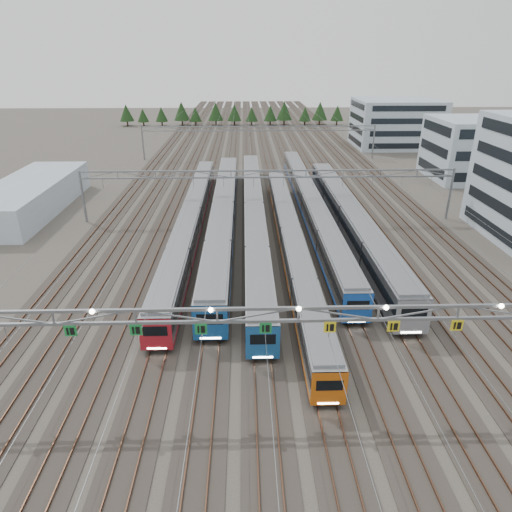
{
  "coord_description": "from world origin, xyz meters",
  "views": [
    {
      "loc": [
        -3.62,
        -27.05,
        23.84
      ],
      "look_at": [
        -2.44,
        18.5,
        3.5
      ],
      "focal_mm": 32.0,
      "sensor_mm": 36.0,
      "label": 1
    }
  ],
  "objects_px": {
    "train_b": "(223,213)",
    "gantry_mid": "(268,180)",
    "west_shed": "(30,196)",
    "depot_bldg_mid": "(468,149)",
    "train_d": "(290,238)",
    "train_f": "(350,219)",
    "train_c": "(254,213)",
    "train_a": "(192,218)",
    "train_e": "(310,203)",
    "gantry_near": "(298,318)",
    "depot_bldg_north": "(396,123)",
    "gantry_far": "(259,132)"
  },
  "relations": [
    {
      "from": "train_b",
      "to": "gantry_mid",
      "type": "distance_m",
      "value": 8.58
    },
    {
      "from": "west_shed",
      "to": "depot_bldg_mid",
      "type": "bearing_deg",
      "value": 13.47
    },
    {
      "from": "train_d",
      "to": "train_f",
      "type": "xyz_separation_m",
      "value": [
        9.0,
        6.23,
        0.38
      ]
    },
    {
      "from": "train_b",
      "to": "train_d",
      "type": "xyz_separation_m",
      "value": [
        9.0,
        -9.12,
        -0.34
      ]
    },
    {
      "from": "train_c",
      "to": "depot_bldg_mid",
      "type": "xyz_separation_m",
      "value": [
        44.09,
        27.97,
        3.88
      ]
    },
    {
      "from": "train_a",
      "to": "train_f",
      "type": "distance_m",
      "value": 22.55
    },
    {
      "from": "train_c",
      "to": "train_e",
      "type": "height_order",
      "value": "train_c"
    },
    {
      "from": "train_b",
      "to": "gantry_near",
      "type": "distance_m",
      "value": 37.67
    },
    {
      "from": "gantry_mid",
      "to": "west_shed",
      "type": "distance_m",
      "value": 39.39
    },
    {
      "from": "depot_bldg_north",
      "to": "train_d",
      "type": "bearing_deg",
      "value": -116.08
    },
    {
      "from": "gantry_far",
      "to": "depot_bldg_north",
      "type": "distance_m",
      "value": 41.26
    },
    {
      "from": "train_f",
      "to": "depot_bldg_north",
      "type": "xyz_separation_m",
      "value": [
        26.87,
        67.05,
        3.88
      ]
    },
    {
      "from": "gantry_mid",
      "to": "west_shed",
      "type": "height_order",
      "value": "gantry_mid"
    },
    {
      "from": "train_c",
      "to": "gantry_near",
      "type": "relative_size",
      "value": 1.18
    },
    {
      "from": "train_a",
      "to": "train_c",
      "type": "height_order",
      "value": "train_c"
    },
    {
      "from": "train_c",
      "to": "gantry_mid",
      "type": "bearing_deg",
      "value": 51.31
    },
    {
      "from": "train_a",
      "to": "gantry_far",
      "type": "distance_m",
      "value": 51.19
    },
    {
      "from": "train_f",
      "to": "train_d",
      "type": "bearing_deg",
      "value": -145.33
    },
    {
      "from": "train_f",
      "to": "west_shed",
      "type": "distance_m",
      "value": 51.45
    },
    {
      "from": "train_d",
      "to": "gantry_near",
      "type": "xyz_separation_m",
      "value": [
        -2.3,
        -27.64,
        5.13
      ]
    },
    {
      "from": "gantry_near",
      "to": "depot_bldg_north",
      "type": "xyz_separation_m",
      "value": [
        38.16,
        100.91,
        -0.87
      ]
    },
    {
      "from": "gantry_far",
      "to": "depot_bldg_mid",
      "type": "xyz_separation_m",
      "value": [
        41.84,
        -19.84,
        -0.39
      ]
    },
    {
      "from": "train_f",
      "to": "depot_bldg_mid",
      "type": "bearing_deg",
      "value": 45.76
    },
    {
      "from": "train_d",
      "to": "train_b",
      "type": "bearing_deg",
      "value": 134.62
    },
    {
      "from": "train_e",
      "to": "depot_bldg_north",
      "type": "height_order",
      "value": "depot_bldg_north"
    },
    {
      "from": "train_b",
      "to": "west_shed",
      "type": "relative_size",
      "value": 1.99
    },
    {
      "from": "train_f",
      "to": "west_shed",
      "type": "relative_size",
      "value": 1.77
    },
    {
      "from": "gantry_mid",
      "to": "train_c",
      "type": "bearing_deg",
      "value": -128.69
    },
    {
      "from": "train_a",
      "to": "train_d",
      "type": "bearing_deg",
      "value": -29.78
    },
    {
      "from": "train_b",
      "to": "gantry_near",
      "type": "height_order",
      "value": "gantry_near"
    },
    {
      "from": "train_d",
      "to": "west_shed",
      "type": "xyz_separation_m",
      "value": [
        -41.0,
        18.34,
        0.46
      ]
    },
    {
      "from": "train_a",
      "to": "train_d",
      "type": "xyz_separation_m",
      "value": [
        13.5,
        -7.73,
        -0.13
      ]
    },
    {
      "from": "west_shed",
      "to": "depot_bldg_north",
      "type": "bearing_deg",
      "value": 35.55
    },
    {
      "from": "train_c",
      "to": "gantry_mid",
      "type": "distance_m",
      "value": 5.59
    },
    {
      "from": "train_f",
      "to": "gantry_far",
      "type": "xyz_separation_m",
      "value": [
        -11.25,
        51.26,
        4.05
      ]
    },
    {
      "from": "train_c",
      "to": "train_e",
      "type": "xyz_separation_m",
      "value": [
        9.0,
        4.54,
        -0.01
      ]
    },
    {
      "from": "train_a",
      "to": "train_b",
      "type": "distance_m",
      "value": 4.72
    },
    {
      "from": "train_a",
      "to": "train_c",
      "type": "relative_size",
      "value": 0.9
    },
    {
      "from": "train_e",
      "to": "train_f",
      "type": "relative_size",
      "value": 1.22
    },
    {
      "from": "gantry_mid",
      "to": "depot_bldg_north",
      "type": "height_order",
      "value": "depot_bldg_north"
    },
    {
      "from": "train_c",
      "to": "west_shed",
      "type": "xyz_separation_m",
      "value": [
        -36.5,
        8.66,
        0.3
      ]
    },
    {
      "from": "gantry_near",
      "to": "train_e",
      "type": "bearing_deg",
      "value": 80.78
    },
    {
      "from": "train_a",
      "to": "gantry_near",
      "type": "height_order",
      "value": "gantry_near"
    },
    {
      "from": "train_e",
      "to": "train_f",
      "type": "height_order",
      "value": "train_f"
    },
    {
      "from": "train_d",
      "to": "depot_bldg_north",
      "type": "height_order",
      "value": "depot_bldg_north"
    },
    {
      "from": "gantry_near",
      "to": "depot_bldg_mid",
      "type": "height_order",
      "value": "depot_bldg_mid"
    },
    {
      "from": "gantry_far",
      "to": "west_shed",
      "type": "xyz_separation_m",
      "value": [
        -38.75,
        -39.15,
        -3.98
      ]
    },
    {
      "from": "gantry_mid",
      "to": "west_shed",
      "type": "xyz_separation_m",
      "value": [
        -38.75,
        5.85,
        -3.98
      ]
    },
    {
      "from": "gantry_mid",
      "to": "train_b",
      "type": "bearing_deg",
      "value": -153.52
    },
    {
      "from": "train_c",
      "to": "train_d",
      "type": "bearing_deg",
      "value": -65.05
    }
  ]
}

